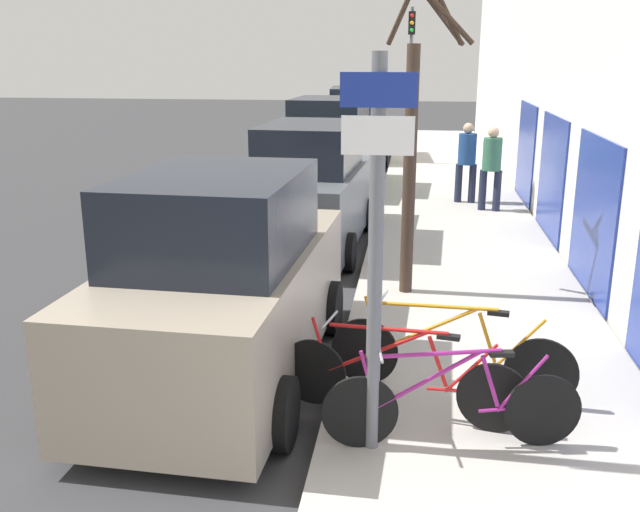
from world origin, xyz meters
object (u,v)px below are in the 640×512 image
(signpost, at_px, (376,248))
(traffic_light, at_px, (411,65))
(parked_car_3, at_px, (356,128))
(pedestrian_near, at_px, (492,163))
(pedestrian_far, at_px, (467,157))
(bicycle_0, at_px, (452,405))
(parked_car_2, at_px, (330,151))
(street_tree, at_px, (414,144))
(parked_car_0, at_px, (223,287))
(bicycle_1, at_px, (400,379))
(bicycle_2, at_px, (450,356))
(parked_car_1, at_px, (312,192))

(signpost, height_order, traffic_light, traffic_light)
(traffic_light, bearing_deg, parked_car_3, 140.24)
(pedestrian_near, xyz_separation_m, pedestrian_far, (-0.46, 0.80, -0.00))
(signpost, relative_size, bicycle_0, 1.49)
(bicycle_0, distance_m, parked_car_2, 12.25)
(bicycle_0, height_order, parked_car_2, parked_car_2)
(street_tree, bearing_deg, parked_car_2, 104.73)
(signpost, xyz_separation_m, parked_car_3, (-1.64, 17.74, -0.87))
(pedestrian_far, distance_m, traffic_light, 6.20)
(parked_car_2, bearing_deg, parked_car_0, -85.88)
(signpost, distance_m, bicycle_1, 1.50)
(bicycle_2, relative_size, pedestrian_far, 1.35)
(signpost, distance_m, traffic_light, 16.38)
(parked_car_1, relative_size, parked_car_2, 1.09)
(pedestrian_far, height_order, traffic_light, traffic_light)
(parked_car_3, height_order, pedestrian_far, parked_car_3)
(parked_car_1, distance_m, parked_car_3, 10.84)
(signpost, bearing_deg, pedestrian_near, 79.13)
(traffic_light, bearing_deg, signpost, -90.19)
(bicycle_2, relative_size, parked_car_2, 0.56)
(pedestrian_near, relative_size, traffic_light, 0.39)
(pedestrian_near, bearing_deg, parked_car_1, 54.15)
(parked_car_1, bearing_deg, pedestrian_near, 43.32)
(parked_car_1, bearing_deg, street_tree, -53.50)
(signpost, xyz_separation_m, parked_car_0, (-1.67, 1.48, -0.89))
(signpost, bearing_deg, traffic_light, 89.81)
(bicycle_1, distance_m, bicycle_2, 0.70)
(bicycle_0, distance_m, pedestrian_far, 10.54)
(parked_car_3, xyz_separation_m, street_tree, (1.90, -13.51, 1.16))
(bicycle_0, xyz_separation_m, traffic_light, (-0.61, 16.24, 2.50))
(parked_car_3, xyz_separation_m, pedestrian_near, (3.52, -7.95, 0.12))
(bicycle_1, distance_m, parked_car_3, 17.30)
(parked_car_3, height_order, traffic_light, traffic_light)
(parked_car_2, distance_m, pedestrian_far, 3.56)
(bicycle_1, height_order, bicycle_2, bicycle_2)
(parked_car_0, height_order, street_tree, street_tree)
(bicycle_2, relative_size, street_tree, 0.53)
(bicycle_2, height_order, pedestrian_far, pedestrian_far)
(parked_car_2, distance_m, traffic_light, 5.05)
(bicycle_1, bearing_deg, bicycle_0, -124.65)
(bicycle_0, height_order, street_tree, street_tree)
(bicycle_0, bearing_deg, pedestrian_far, -12.63)
(bicycle_1, distance_m, pedestrian_far, 10.13)
(bicycle_1, relative_size, parked_car_1, 0.50)
(bicycle_0, height_order, bicycle_1, bicycle_0)
(bicycle_2, distance_m, parked_car_0, 2.44)
(parked_car_3, distance_m, traffic_light, 2.96)
(parked_car_2, relative_size, traffic_light, 0.94)
(parked_car_1, relative_size, traffic_light, 1.02)
(bicycle_0, xyz_separation_m, pedestrian_near, (1.21, 9.70, 0.63))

